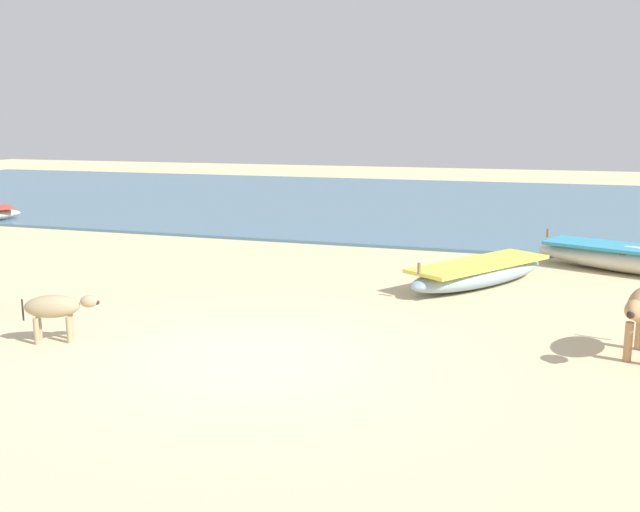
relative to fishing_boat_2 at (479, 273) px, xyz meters
The scene contains 4 objects.
ground 5.76m from the fishing_boat_2, 114.96° to the right, with size 80.00×80.00×0.00m, color beige.
sea_water 13.58m from the fishing_boat_2, 100.30° to the left, with size 60.00×20.00×0.08m, color slate.
fishing_boat_2 is the anchor object (origin of this frame).
calf_near_dun 7.69m from the fishing_boat_2, 134.92° to the right, with size 1.01×0.67×0.69m.
Camera 1 is at (3.60, -8.11, 3.12)m, focal length 38.82 mm.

